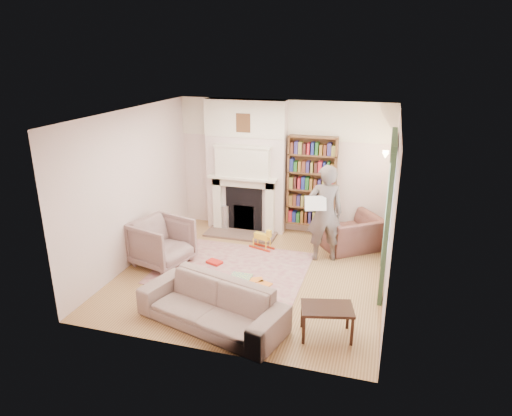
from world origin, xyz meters
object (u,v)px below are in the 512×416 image
(bookcase, at_px, (312,181))
(armchair_left, at_px, (162,242))
(coffee_table, at_px, (327,322))
(paraffin_heater, at_px, (225,217))
(armchair_reading, at_px, (351,233))
(rocking_horse, at_px, (262,239))
(sofa, at_px, (212,305))
(man_reading, at_px, (325,213))

(bookcase, height_order, armchair_left, bookcase)
(coffee_table, bearing_deg, paraffin_heater, 115.24)
(armchair_reading, xyz_separation_m, rocking_horse, (-1.68, -0.49, -0.13))
(bookcase, relative_size, paraffin_heater, 3.36)
(rocking_horse, bearing_deg, armchair_left, -125.68)
(bookcase, xyz_separation_m, armchair_reading, (0.91, -0.55, -0.83))
(armchair_left, height_order, coffee_table, armchair_left)
(coffee_table, xyz_separation_m, rocking_horse, (-1.64, 2.55, -0.01))
(sofa, distance_m, coffee_table, 1.63)
(armchair_reading, bearing_deg, armchair_left, -9.34)
(bookcase, bearing_deg, coffee_table, -76.42)
(armchair_reading, distance_m, paraffin_heater, 2.78)
(sofa, relative_size, coffee_table, 3.09)
(man_reading, height_order, coffee_table, man_reading)
(paraffin_heater, height_order, rocking_horse, paraffin_heater)
(bookcase, height_order, paraffin_heater, bookcase)
(armchair_left, distance_m, paraffin_heater, 2.04)
(bookcase, distance_m, man_reading, 1.27)
(paraffin_heater, bearing_deg, armchair_reading, -6.88)
(rocking_horse, bearing_deg, man_reading, 12.52)
(sofa, height_order, coffee_table, sofa)
(bookcase, bearing_deg, rocking_horse, -126.79)
(sofa, bearing_deg, bookcase, 94.75)
(bookcase, relative_size, rocking_horse, 3.76)
(armchair_reading, xyz_separation_m, armchair_left, (-3.25, -1.64, 0.08))
(bookcase, distance_m, armchair_reading, 1.35)
(man_reading, xyz_separation_m, rocking_horse, (-1.23, 0.11, -0.70))
(coffee_table, relative_size, paraffin_heater, 1.27)
(coffee_table, height_order, rocking_horse, coffee_table)
(sofa, relative_size, paraffin_heater, 3.93)
(armchair_left, relative_size, rocking_horse, 1.90)
(bookcase, xyz_separation_m, paraffin_heater, (-1.85, -0.22, -0.90))
(bookcase, bearing_deg, paraffin_heater, -173.22)
(paraffin_heater, bearing_deg, coffee_table, -51.12)
(armchair_reading, height_order, sofa, armchair_reading)
(rocking_horse, bearing_deg, paraffin_heater, 160.57)
(armchair_reading, bearing_deg, rocking_horse, -20.08)
(paraffin_heater, bearing_deg, armchair_left, -103.94)
(armchair_reading, bearing_deg, man_reading, 16.96)
(man_reading, height_order, rocking_horse, man_reading)
(bookcase, bearing_deg, man_reading, -68.43)
(armchair_left, distance_m, sofa, 2.25)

